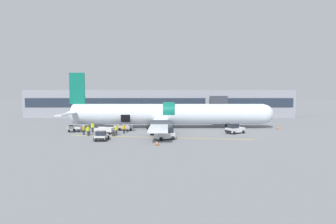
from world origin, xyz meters
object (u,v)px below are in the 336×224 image
at_px(baggage_tug_lead, 235,129).
at_px(suitcase_on_tarmac_upright, 90,133).
at_px(ground_crew_loader_b, 125,129).
at_px(ground_crew_driver, 85,130).
at_px(baggage_cart_loading, 106,131).
at_px(baggage_cart_empty, 77,128).
at_px(airplane, 167,114).
at_px(baggage_tug_mid, 102,136).
at_px(suitcase_on_tarmac_spare, 114,134).
at_px(baggage_tug_rear, 166,134).
at_px(ground_crew_helper, 93,127).
at_px(ground_crew_supervisor, 117,130).
at_px(ground_crew_loader_a, 89,130).
at_px(baggage_cart_queued, 125,128).

xyz_separation_m(baggage_tug_lead, suitcase_on_tarmac_upright, (-23.75, -1.50, -0.39)).
height_order(ground_crew_loader_b, ground_crew_driver, ground_crew_driver).
xyz_separation_m(baggage_cart_loading, baggage_cart_empty, (-5.66, 2.55, 0.06)).
bearing_deg(suitcase_on_tarmac_upright, airplane, 34.67).
relative_size(baggage_tug_lead, baggage_tug_mid, 1.40).
relative_size(baggage_tug_lead, suitcase_on_tarmac_spare, 4.37).
bearing_deg(baggage_tug_lead, baggage_tug_rear, -152.12).
bearing_deg(ground_crew_driver, ground_crew_helper, 75.66).
bearing_deg(baggage_tug_lead, ground_crew_supervisor, -174.52).
distance_m(baggage_tug_mid, suitcase_on_tarmac_upright, 6.20).
xyz_separation_m(ground_crew_driver, ground_crew_supervisor, (5.32, -0.44, 0.07)).
relative_size(ground_crew_loader_b, ground_crew_supervisor, 0.92).
xyz_separation_m(ground_crew_helper, suitcase_on_tarmac_upright, (0.19, -2.70, -0.56)).
xyz_separation_m(airplane, baggage_cart_loading, (-9.96, -7.50, -2.11)).
bearing_deg(ground_crew_loader_a, baggage_tug_rear, -15.56).
xyz_separation_m(baggage_cart_loading, ground_crew_loader_a, (-2.14, -2.18, 0.36)).
bearing_deg(baggage_cart_loading, baggage_tug_mid, -81.32).
height_order(baggage_tug_lead, ground_crew_loader_b, baggage_tug_lead).
xyz_separation_m(airplane, baggage_cart_queued, (-7.53, -3.85, -2.07)).
distance_m(baggage_cart_empty, suitcase_on_tarmac_upright, 4.86).
height_order(baggage_tug_rear, baggage_cart_empty, baggage_tug_rear).
relative_size(airplane, ground_crew_loader_b, 26.33).
bearing_deg(baggage_cart_loading, ground_crew_helper, 146.99).
bearing_deg(ground_crew_driver, airplane, 32.61).
relative_size(baggage_tug_mid, ground_crew_supervisor, 1.51).
bearing_deg(baggage_cart_empty, baggage_tug_mid, -53.08).
height_order(ground_crew_loader_a, ground_crew_loader_b, ground_crew_loader_a).
xyz_separation_m(ground_crew_loader_a, ground_crew_supervisor, (4.23, 0.80, 0.01)).
xyz_separation_m(baggage_cart_loading, suitcase_on_tarmac_spare, (1.85, -2.40, -0.16)).
xyz_separation_m(baggage_cart_queued, ground_crew_loader_b, (0.54, -3.21, 0.26)).
relative_size(airplane, suitcase_on_tarmac_upright, 50.52).
bearing_deg(ground_crew_loader_a, baggage_cart_empty, 126.61).
bearing_deg(baggage_cart_empty, suitcase_on_tarmac_spare, -33.40).
bearing_deg(ground_crew_supervisor, ground_crew_loader_a, -169.31).
height_order(baggage_tug_mid, ground_crew_supervisor, ground_crew_supervisor).
height_order(ground_crew_driver, ground_crew_helper, ground_crew_helper).
distance_m(baggage_tug_rear, ground_crew_supervisor, 8.94).
distance_m(ground_crew_supervisor, suitcase_on_tarmac_spare, 1.17).
xyz_separation_m(ground_crew_loader_b, ground_crew_helper, (-5.55, 1.23, 0.10)).
bearing_deg(baggage_cart_queued, ground_crew_driver, -141.00).
xyz_separation_m(baggage_tug_mid, ground_crew_driver, (-4.19, 5.31, 0.22)).
height_order(baggage_tug_rear, ground_crew_helper, baggage_tug_rear).
bearing_deg(ground_crew_driver, baggage_tug_mid, -51.74).
distance_m(ground_crew_driver, suitcase_on_tarmac_upright, 0.98).
xyz_separation_m(baggage_tug_mid, baggage_tug_rear, (9.03, 0.70, 0.15)).
relative_size(ground_crew_loader_a, suitcase_on_tarmac_upright, 2.06).
bearing_deg(baggage_cart_loading, suitcase_on_tarmac_upright, -156.55).
xyz_separation_m(baggage_tug_lead, ground_crew_driver, (-24.61, -1.41, 0.08)).
distance_m(airplane, ground_crew_driver, 15.77).
xyz_separation_m(suitcase_on_tarmac_upright, suitcase_on_tarmac_spare, (4.23, -1.37, 0.00)).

